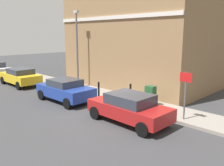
{
  "coord_description": "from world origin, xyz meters",
  "views": [
    {
      "loc": [
        -8.66,
        -8.35,
        4.14
      ],
      "look_at": [
        1.5,
        1.67,
        1.2
      ],
      "focal_mm": 37.91,
      "sensor_mm": 36.0,
      "label": 1
    }
  ],
  "objects": [
    {
      "name": "utility_cabinet",
      "position": [
        2.1,
        -0.79,
        0.68
      ],
      "size": [
        0.46,
        0.61,
        1.15
      ],
      "color": "#1E4C28",
      "rests_on": "sidewalk"
    },
    {
      "name": "bollard_far_kerb",
      "position": [
        1.25,
        2.63,
        0.7
      ],
      "size": [
        0.14,
        0.14,
        1.04
      ],
      "color": "black",
      "rests_on": "sidewalk"
    },
    {
      "name": "corner_building",
      "position": [
        7.1,
        3.53,
        3.99
      ],
      "size": [
        7.9,
        11.06,
        7.98
      ],
      "color": "olive",
      "rests_on": "ground"
    },
    {
      "name": "car_blue",
      "position": [
        -0.46,
        3.86,
        0.74
      ],
      "size": [
        1.99,
        3.94,
        1.41
      ],
      "rotation": [
        0.0,
        0.0,
        1.59
      ],
      "color": "navy",
      "rests_on": "ground"
    },
    {
      "name": "lamppost",
      "position": [
        2.28,
        6.15,
        3.3
      ],
      "size": [
        0.2,
        0.44,
        5.72
      ],
      "color": "#59595B",
      "rests_on": "sidewalk"
    },
    {
      "name": "car_yellow",
      "position": [
        -0.32,
        10.51,
        0.75
      ],
      "size": [
        1.94,
        4.17,
        1.41
      ],
      "rotation": [
        0.0,
        0.0,
        1.56
      ],
      "color": "gold",
      "rests_on": "ground"
    },
    {
      "name": "ground",
      "position": [
        0.0,
        0.0,
        0.0
      ],
      "size": [
        80.0,
        80.0,
        0.0
      ],
      "primitive_type": "plane",
      "color": "#38383A"
    },
    {
      "name": "bollard_near_cabinet",
      "position": [
        2.2,
        0.77,
        0.7
      ],
      "size": [
        0.14,
        0.14,
        1.04
      ],
      "color": "black",
      "rests_on": "sidewalk"
    },
    {
      "name": "sidewalk",
      "position": [
        2.1,
        6.0,
        0.07
      ],
      "size": [
        2.2,
        30.0,
        0.15
      ],
      "primitive_type": "cube",
      "color": "gray",
      "rests_on": "ground"
    },
    {
      "name": "street_sign",
      "position": [
        1.4,
        -3.24,
        1.66
      ],
      "size": [
        0.08,
        0.6,
        2.3
      ],
      "color": "#59595B",
      "rests_on": "sidewalk"
    },
    {
      "name": "car_red",
      "position": [
        -0.45,
        -1.39,
        0.74
      ],
      "size": [
        1.92,
        4.09,
        1.41
      ],
      "rotation": [
        0.0,
        0.0,
        1.56
      ],
      "color": "maroon",
      "rests_on": "ground"
    }
  ]
}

